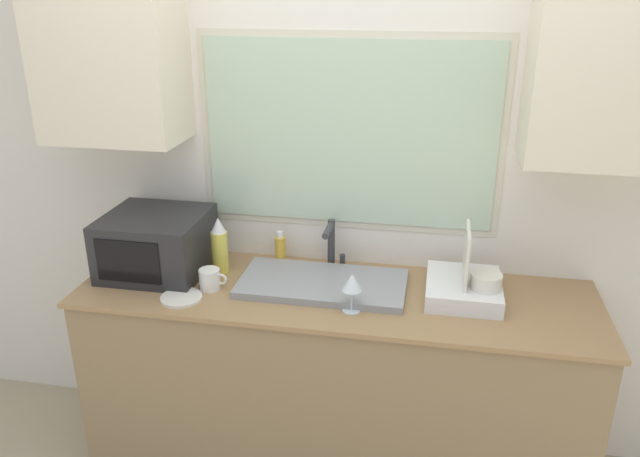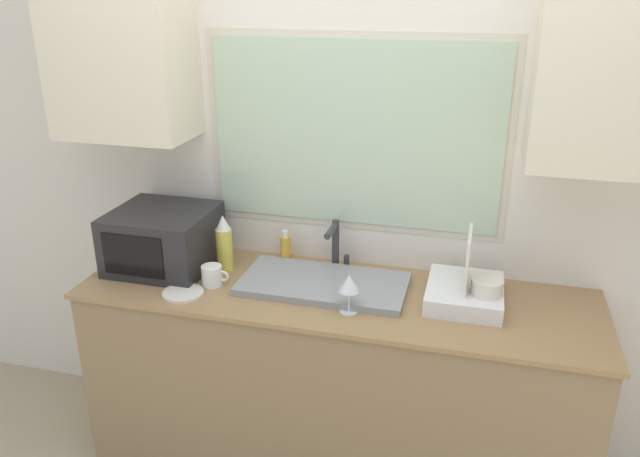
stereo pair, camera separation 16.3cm
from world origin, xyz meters
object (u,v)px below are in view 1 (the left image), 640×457
at_px(microwave, 156,243).
at_px(mug_near_sink, 210,279).
at_px(faucet, 331,241).
at_px(soap_bottle, 280,249).
at_px(dish_rack, 466,285).
at_px(wine_glass, 352,283).
at_px(spray_bottle, 220,246).

relative_size(microwave, mug_near_sink, 3.58).
bearing_deg(microwave, faucet, 12.31).
height_order(faucet, soap_bottle, faucet).
bearing_deg(dish_rack, wine_glass, -155.66).
xyz_separation_m(microwave, dish_rack, (1.30, -0.00, -0.08)).
relative_size(dish_rack, spray_bottle, 1.36).
bearing_deg(spray_bottle, wine_glass, -21.06).
height_order(microwave, spray_bottle, microwave).
height_order(microwave, soap_bottle, microwave).
distance_m(soap_bottle, wine_glass, 0.53).
relative_size(spray_bottle, wine_glass, 1.60).
distance_m(spray_bottle, wine_glass, 0.64).
xyz_separation_m(microwave, soap_bottle, (0.50, 0.18, -0.06)).
height_order(faucet, spray_bottle, spray_bottle).
xyz_separation_m(dish_rack, mug_near_sink, (-1.02, -0.12, -0.01)).
distance_m(faucet, mug_near_sink, 0.54).
height_order(soap_bottle, mug_near_sink, soap_bottle).
bearing_deg(faucet, soap_bottle, 175.52).
bearing_deg(spray_bottle, mug_near_sink, -85.91).
bearing_deg(microwave, dish_rack, -0.08).
distance_m(dish_rack, mug_near_sink, 1.02).
distance_m(faucet, dish_rack, 0.59).
bearing_deg(soap_bottle, mug_near_sink, -125.92).
distance_m(dish_rack, spray_bottle, 1.03).
bearing_deg(faucet, dish_rack, -15.91).
relative_size(microwave, soap_bottle, 2.81).
xyz_separation_m(spray_bottle, wine_glass, (0.60, -0.23, -0.00)).
xyz_separation_m(faucet, mug_near_sink, (-0.45, -0.28, -0.09)).
bearing_deg(wine_glass, soap_bottle, 134.95).
height_order(dish_rack, wine_glass, dish_rack).
height_order(spray_bottle, soap_bottle, spray_bottle).
bearing_deg(microwave, spray_bottle, 7.74).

